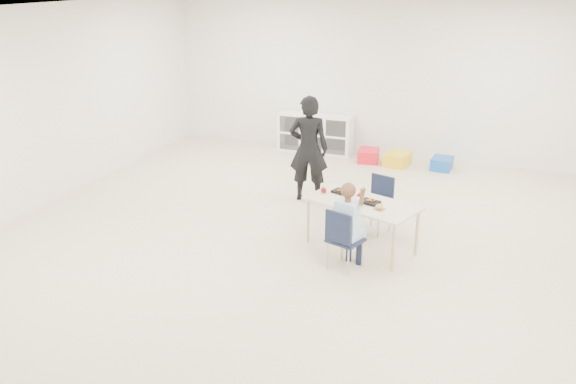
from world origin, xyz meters
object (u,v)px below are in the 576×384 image
at_px(table, 361,225).
at_px(adult, 309,149).
at_px(child, 346,221).
at_px(cubby_shelf, 315,133).
at_px(chair_near, 346,239).

height_order(table, adult, adult).
bearing_deg(child, adult, 138.74).
bearing_deg(table, adult, 148.78).
relative_size(child, adult, 0.74).
bearing_deg(adult, cubby_shelf, -86.03).
height_order(chair_near, child, child).
distance_m(table, child, 0.63).
xyz_separation_m(cubby_shelf, adult, (0.72, -2.49, 0.43)).
bearing_deg(child, table, 105.18).
bearing_deg(table, child, -74.82).
bearing_deg(chair_near, table, 105.18).
bearing_deg(cubby_shelf, child, -67.49).
bearing_deg(table, cubby_shelf, 134.81).
height_order(table, chair_near, chair_near).
relative_size(table, adult, 0.94).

